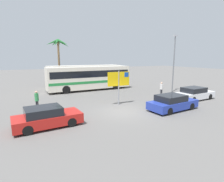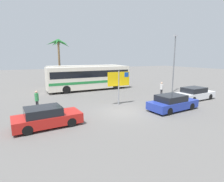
{
  "view_description": "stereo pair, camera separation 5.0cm",
  "coord_description": "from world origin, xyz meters",
  "px_view_note": "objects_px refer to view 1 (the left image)",
  "views": [
    {
      "loc": [
        -7.5,
        -12.5,
        4.46
      ],
      "look_at": [
        0.22,
        2.51,
        1.3
      ],
      "focal_mm": 29.35,
      "sensor_mm": 36.0,
      "label": 1
    },
    {
      "loc": [
        -7.45,
        -12.52,
        4.46
      ],
      "look_at": [
        0.22,
        2.51,
        1.3
      ],
      "focal_mm": 29.35,
      "sensor_mm": 36.0,
      "label": 2
    }
  ],
  "objects_px": {
    "pedestrian_by_bus": "(161,88)",
    "pedestrian_near_sign": "(37,99)",
    "bus_front_coach": "(89,77)",
    "ferry_sign": "(119,80)",
    "bus_rear_coach": "(85,75)",
    "car_white": "(195,94)",
    "car_red": "(47,117)",
    "car_blue": "(172,103)"
  },
  "relations": [
    {
      "from": "car_red",
      "to": "car_white",
      "type": "xyz_separation_m",
      "value": [
        15.01,
        0.91,
        0.0
      ]
    },
    {
      "from": "car_blue",
      "to": "car_white",
      "type": "height_order",
      "value": "same"
    },
    {
      "from": "car_red",
      "to": "ferry_sign",
      "type": "bearing_deg",
      "value": 18.32
    },
    {
      "from": "ferry_sign",
      "to": "car_blue",
      "type": "xyz_separation_m",
      "value": [
        3.13,
        -3.63,
        -1.69
      ]
    },
    {
      "from": "bus_rear_coach",
      "to": "bus_front_coach",
      "type": "bearing_deg",
      "value": -99.77
    },
    {
      "from": "car_red",
      "to": "car_white",
      "type": "distance_m",
      "value": 15.03
    },
    {
      "from": "bus_front_coach",
      "to": "bus_rear_coach",
      "type": "relative_size",
      "value": 1.0
    },
    {
      "from": "car_blue",
      "to": "pedestrian_near_sign",
      "type": "xyz_separation_m",
      "value": [
        -10.2,
        5.14,
        0.35
      ]
    },
    {
      "from": "pedestrian_by_bus",
      "to": "ferry_sign",
      "type": "bearing_deg",
      "value": -79.75
    },
    {
      "from": "car_red",
      "to": "car_white",
      "type": "bearing_deg",
      "value": 0.01
    },
    {
      "from": "ferry_sign",
      "to": "car_blue",
      "type": "bearing_deg",
      "value": -46.26
    },
    {
      "from": "pedestrian_near_sign",
      "to": "bus_rear_coach",
      "type": "bearing_deg",
      "value": -155.77
    },
    {
      "from": "bus_rear_coach",
      "to": "car_white",
      "type": "xyz_separation_m",
      "value": [
        7.28,
        -14.0,
        -1.15
      ]
    },
    {
      "from": "bus_rear_coach",
      "to": "car_white",
      "type": "bearing_deg",
      "value": -62.52
    },
    {
      "from": "pedestrian_by_bus",
      "to": "pedestrian_near_sign",
      "type": "bearing_deg",
      "value": -91.59
    },
    {
      "from": "pedestrian_by_bus",
      "to": "car_red",
      "type": "bearing_deg",
      "value": -73.45
    },
    {
      "from": "ferry_sign",
      "to": "bus_rear_coach",
      "type": "bearing_deg",
      "value": 89.03
    },
    {
      "from": "bus_front_coach",
      "to": "pedestrian_near_sign",
      "type": "relative_size",
      "value": 6.58
    },
    {
      "from": "car_blue",
      "to": "car_white",
      "type": "xyz_separation_m",
      "value": [
        4.99,
        1.79,
        -0.0
      ]
    },
    {
      "from": "bus_rear_coach",
      "to": "car_white",
      "type": "height_order",
      "value": "bus_rear_coach"
    },
    {
      "from": "bus_rear_coach",
      "to": "pedestrian_by_bus",
      "type": "bearing_deg",
      "value": -64.17
    },
    {
      "from": "bus_rear_coach",
      "to": "pedestrian_near_sign",
      "type": "bearing_deg",
      "value": -126.58
    },
    {
      "from": "ferry_sign",
      "to": "car_white",
      "type": "xyz_separation_m",
      "value": [
        8.12,
        -1.84,
        -1.69
      ]
    },
    {
      "from": "bus_front_coach",
      "to": "bus_rear_coach",
      "type": "height_order",
      "value": "same"
    },
    {
      "from": "bus_front_coach",
      "to": "pedestrian_by_bus",
      "type": "bearing_deg",
      "value": -51.71
    },
    {
      "from": "bus_rear_coach",
      "to": "car_blue",
      "type": "height_order",
      "value": "bus_rear_coach"
    },
    {
      "from": "car_blue",
      "to": "car_red",
      "type": "xyz_separation_m",
      "value": [
        -10.01,
        0.88,
        -0.0
      ]
    },
    {
      "from": "pedestrian_near_sign",
      "to": "ferry_sign",
      "type": "bearing_deg",
      "value": 138.82
    },
    {
      "from": "bus_front_coach",
      "to": "car_red",
      "type": "bearing_deg",
      "value": -121.97
    },
    {
      "from": "bus_front_coach",
      "to": "ferry_sign",
      "type": "height_order",
      "value": "ferry_sign"
    },
    {
      "from": "car_white",
      "to": "pedestrian_near_sign",
      "type": "xyz_separation_m",
      "value": [
        -15.2,
        3.34,
        0.35
      ]
    },
    {
      "from": "ferry_sign",
      "to": "pedestrian_by_bus",
      "type": "relative_size",
      "value": 1.96
    },
    {
      "from": "car_blue",
      "to": "car_red",
      "type": "height_order",
      "value": "same"
    },
    {
      "from": "pedestrian_near_sign",
      "to": "pedestrian_by_bus",
      "type": "distance_m",
      "value": 13.27
    },
    {
      "from": "car_white",
      "to": "ferry_sign",
      "type": "bearing_deg",
      "value": 164.0
    },
    {
      "from": "bus_rear_coach",
      "to": "car_blue",
      "type": "xyz_separation_m",
      "value": [
        2.29,
        -15.8,
        -1.15
      ]
    },
    {
      "from": "car_blue",
      "to": "car_red",
      "type": "distance_m",
      "value": 10.05
    },
    {
      "from": "bus_rear_coach",
      "to": "car_red",
      "type": "xyz_separation_m",
      "value": [
        -7.72,
        -14.91,
        -1.15
      ]
    },
    {
      "from": "bus_rear_coach",
      "to": "car_blue",
      "type": "distance_m",
      "value": 16.0
    },
    {
      "from": "bus_rear_coach",
      "to": "ferry_sign",
      "type": "relative_size",
      "value": 3.46
    },
    {
      "from": "car_white",
      "to": "pedestrian_near_sign",
      "type": "height_order",
      "value": "pedestrian_near_sign"
    },
    {
      "from": "car_blue",
      "to": "pedestrian_near_sign",
      "type": "relative_size",
      "value": 2.69
    }
  ]
}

